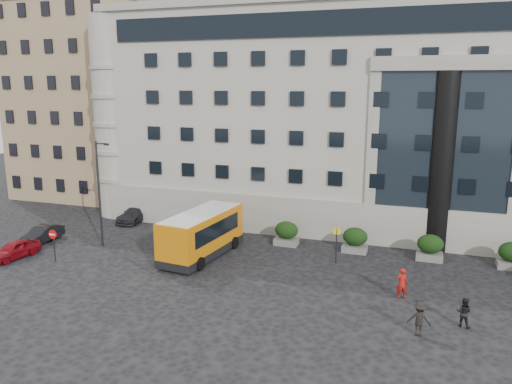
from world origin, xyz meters
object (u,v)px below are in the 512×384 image
(parked_car_d, at_px, (166,201))
(parked_car_a, at_px, (14,250))
(hedge_d, at_px, (430,247))
(parked_car_c, at_px, (136,214))
(red_truck, at_px, (185,191))
(hedge_c, at_px, (355,240))
(hedge_e, at_px, (512,255))
(parked_car_b, at_px, (42,234))
(hedge_a, at_px, (224,227))
(street_lamp, at_px, (100,190))
(minibus, at_px, (202,232))
(pedestrian_a, at_px, (402,283))
(pedestrian_b, at_px, (464,312))
(bus_stop_sign, at_px, (337,239))
(no_entry_sign, at_px, (53,239))
(pedestrian_c, at_px, (419,319))
(hedge_b, at_px, (287,233))

(parked_car_d, bearing_deg, parked_car_a, -95.04)
(hedge_d, height_order, parked_car_c, hedge_d)
(red_truck, height_order, parked_car_a, red_truck)
(hedge_c, bearing_deg, hedge_e, 0.00)
(parked_car_a, bearing_deg, parked_car_b, 109.88)
(hedge_a, height_order, street_lamp, street_lamp)
(street_lamp, height_order, minibus, street_lamp)
(parked_car_d, distance_m, pedestrian_a, 27.34)
(parked_car_b, height_order, pedestrian_b, pedestrian_b)
(minibus, distance_m, parked_car_d, 14.95)
(bus_stop_sign, bearing_deg, parked_car_a, -163.75)
(bus_stop_sign, distance_m, no_entry_sign, 19.46)
(hedge_d, relative_size, pedestrian_b, 1.18)
(red_truck, distance_m, pedestrian_c, 30.93)
(parked_car_b, height_order, pedestrian_a, pedestrian_a)
(hedge_e, relative_size, red_truck, 0.34)
(no_entry_sign, bearing_deg, hedge_a, 44.48)
(hedge_e, distance_m, minibus, 21.12)
(street_lamp, xyz_separation_m, pedestrian_c, (23.05, -6.71, -3.50))
(hedge_b, xyz_separation_m, hedge_d, (10.40, 0.00, 0.00))
(hedge_e, xyz_separation_m, bus_stop_sign, (-11.30, -2.80, 0.80))
(street_lamp, distance_m, red_truck, 14.14)
(hedge_d, bearing_deg, no_entry_sign, -160.24)
(hedge_b, bearing_deg, hedge_e, 0.00)
(street_lamp, distance_m, pedestrian_b, 25.91)
(street_lamp, distance_m, parked_car_a, 7.15)
(hedge_c, relative_size, no_entry_sign, 0.79)
(pedestrian_b, bearing_deg, parked_car_c, -9.17)
(hedge_b, xyz_separation_m, bus_stop_sign, (4.30, -2.80, 0.80))
(hedge_a, distance_m, parked_car_c, 9.66)
(hedge_a, xyz_separation_m, hedge_c, (10.40, 0.00, 0.00))
(no_entry_sign, bearing_deg, bus_stop_sign, 18.08)
(red_truck, distance_m, parked_car_d, 2.31)
(minibus, xyz_separation_m, pedestrian_b, (17.06, -5.40, -0.99))
(no_entry_sign, xyz_separation_m, parked_car_d, (-0.16, 16.04, -0.95))
(hedge_a, bearing_deg, hedge_e, 0.00)
(hedge_d, bearing_deg, pedestrian_a, -102.01)
(hedge_a, relative_size, parked_car_a, 0.50)
(hedge_d, bearing_deg, street_lamp, -168.47)
(street_lamp, relative_size, pedestrian_c, 4.59)
(hedge_d, height_order, no_entry_sign, no_entry_sign)
(hedge_b, distance_m, pedestrian_a, 11.43)
(no_entry_sign, xyz_separation_m, minibus, (9.16, 4.42, 0.12))
(bus_stop_sign, bearing_deg, no_entry_sign, -161.92)
(hedge_b, distance_m, hedge_c, 5.20)
(street_lamp, distance_m, no_entry_sign, 4.98)
(pedestrian_c, bearing_deg, hedge_d, -87.54)
(hedge_c, xyz_separation_m, hedge_e, (10.40, 0.00, 0.00))
(hedge_a, distance_m, no_entry_sign, 12.64)
(pedestrian_b, bearing_deg, no_entry_sign, 12.96)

